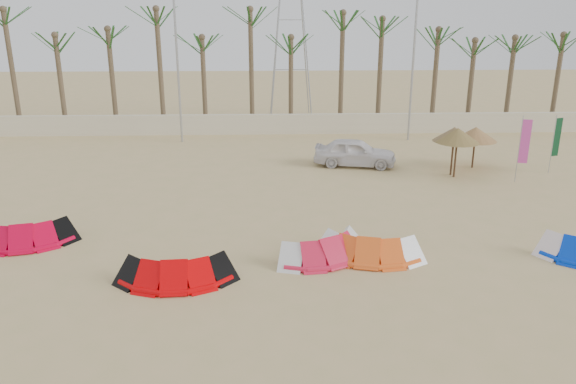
{
  "coord_description": "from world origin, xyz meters",
  "views": [
    {
      "loc": [
        -0.73,
        -13.92,
        7.9
      ],
      "look_at": [
        0.0,
        6.0,
        1.3
      ],
      "focal_mm": 35.0,
      "sensor_mm": 36.0,
      "label": 1
    }
  ],
  "objects_px": {
    "kite_red_left": "(27,230)",
    "kite_red_mid": "(177,265)",
    "kite_red_right": "(324,244)",
    "parasol_left": "(458,135)",
    "parasol_right": "(476,134)",
    "kite_orange": "(367,243)",
    "parasol_mid": "(454,134)",
    "car": "(355,152)"
  },
  "relations": [
    {
      "from": "parasol_left",
      "to": "car",
      "type": "bearing_deg",
      "value": 153.92
    },
    {
      "from": "parasol_mid",
      "to": "parasol_right",
      "type": "distance_m",
      "value": 2.03
    },
    {
      "from": "kite_red_left",
      "to": "parasol_right",
      "type": "bearing_deg",
      "value": 25.08
    },
    {
      "from": "parasol_left",
      "to": "kite_red_right",
      "type": "bearing_deg",
      "value": -129.21
    },
    {
      "from": "kite_red_mid",
      "to": "kite_red_right",
      "type": "height_order",
      "value": "same"
    },
    {
      "from": "kite_red_mid",
      "to": "parasol_left",
      "type": "xyz_separation_m",
      "value": [
        11.85,
        10.28,
        1.65
      ]
    },
    {
      "from": "parasol_mid",
      "to": "kite_orange",
      "type": "bearing_deg",
      "value": -122.02
    },
    {
      "from": "kite_red_right",
      "to": "kite_orange",
      "type": "xyz_separation_m",
      "value": [
        1.44,
        0.03,
        0.0
      ]
    },
    {
      "from": "parasol_left",
      "to": "car",
      "type": "relative_size",
      "value": 0.58
    },
    {
      "from": "kite_red_left",
      "to": "kite_red_right",
      "type": "bearing_deg",
      "value": -8.62
    },
    {
      "from": "kite_red_mid",
      "to": "parasol_right",
      "type": "height_order",
      "value": "parasol_right"
    },
    {
      "from": "parasol_mid",
      "to": "kite_red_right",
      "type": "bearing_deg",
      "value": -127.97
    },
    {
      "from": "parasol_left",
      "to": "kite_orange",
      "type": "bearing_deg",
      "value": -123.23
    },
    {
      "from": "kite_red_left",
      "to": "parasol_right",
      "type": "height_order",
      "value": "parasol_right"
    },
    {
      "from": "parasol_left",
      "to": "car",
      "type": "xyz_separation_m",
      "value": [
        -4.53,
        2.22,
        -1.35
      ]
    },
    {
      "from": "kite_red_right",
      "to": "parasol_mid",
      "type": "xyz_separation_m",
      "value": [
        7.16,
        9.18,
        1.63
      ]
    },
    {
      "from": "kite_red_mid",
      "to": "kite_red_right",
      "type": "relative_size",
      "value": 0.94
    },
    {
      "from": "parasol_left",
      "to": "kite_red_mid",
      "type": "bearing_deg",
      "value": -139.06
    },
    {
      "from": "parasol_right",
      "to": "car",
      "type": "bearing_deg",
      "value": 174.4
    },
    {
      "from": "kite_orange",
      "to": "parasol_right",
      "type": "relative_size",
      "value": 1.72
    },
    {
      "from": "kite_red_left",
      "to": "parasol_left",
      "type": "bearing_deg",
      "value": 22.52
    },
    {
      "from": "kite_red_left",
      "to": "kite_red_right",
      "type": "relative_size",
      "value": 0.97
    },
    {
      "from": "kite_red_mid",
      "to": "kite_red_right",
      "type": "xyz_separation_m",
      "value": [
        4.63,
        1.43,
        -0.0
      ]
    },
    {
      "from": "kite_red_left",
      "to": "kite_red_mid",
      "type": "bearing_deg",
      "value": -27.76
    },
    {
      "from": "parasol_mid",
      "to": "kite_red_left",
      "type": "bearing_deg",
      "value": -156.49
    },
    {
      "from": "kite_orange",
      "to": "parasol_mid",
      "type": "bearing_deg",
      "value": 57.98
    },
    {
      "from": "kite_red_left",
      "to": "parasol_mid",
      "type": "xyz_separation_m",
      "value": [
        17.49,
        7.61,
        1.63
      ]
    },
    {
      "from": "kite_red_right",
      "to": "parasol_right",
      "type": "bearing_deg",
      "value": 50.29
    },
    {
      "from": "car",
      "to": "parasol_mid",
      "type": "bearing_deg",
      "value": -101.28
    },
    {
      "from": "kite_red_left",
      "to": "parasol_mid",
      "type": "relative_size",
      "value": 1.52
    },
    {
      "from": "parasol_right",
      "to": "kite_red_left",
      "type": "bearing_deg",
      "value": -154.92
    },
    {
      "from": "kite_red_mid",
      "to": "parasol_left",
      "type": "distance_m",
      "value": 15.77
    },
    {
      "from": "kite_red_left",
      "to": "kite_red_right",
      "type": "distance_m",
      "value": 10.45
    },
    {
      "from": "kite_red_mid",
      "to": "kite_orange",
      "type": "bearing_deg",
      "value": 13.51
    },
    {
      "from": "kite_red_left",
      "to": "parasol_mid",
      "type": "height_order",
      "value": "parasol_mid"
    },
    {
      "from": "kite_orange",
      "to": "parasol_mid",
      "type": "relative_size",
      "value": 1.55
    },
    {
      "from": "parasol_mid",
      "to": "car",
      "type": "distance_m",
      "value": 5.04
    },
    {
      "from": "parasol_left",
      "to": "parasol_right",
      "type": "distance_m",
      "value": 2.22
    },
    {
      "from": "kite_red_right",
      "to": "kite_red_left",
      "type": "bearing_deg",
      "value": 171.38
    },
    {
      "from": "kite_red_mid",
      "to": "parasol_mid",
      "type": "relative_size",
      "value": 1.48
    },
    {
      "from": "kite_red_right",
      "to": "car",
      "type": "distance_m",
      "value": 11.39
    },
    {
      "from": "parasol_mid",
      "to": "kite_red_mid",
      "type": "bearing_deg",
      "value": -138.03
    }
  ]
}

